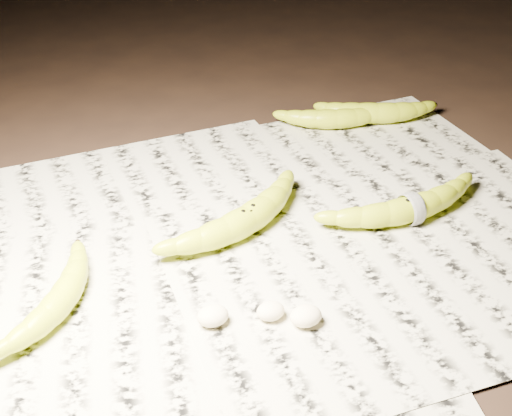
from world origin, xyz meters
name	(u,v)px	position (x,y,z in m)	size (l,w,h in m)	color
ground	(250,241)	(0.00, 0.00, 0.00)	(3.00, 3.00, 0.00)	black
newspaper_patch	(242,245)	(-0.01, -0.01, 0.00)	(0.90, 0.70, 0.01)	beige
banana_left_b	(61,297)	(-0.24, -0.05, 0.02)	(0.17, 0.05, 0.03)	#C5CF19
banana_center	(247,217)	(0.00, 0.01, 0.03)	(0.21, 0.06, 0.04)	#C5CF19
banana_taped	(411,206)	(0.21, -0.04, 0.03)	(0.21, 0.06, 0.04)	#C5CF19
banana_upper_a	(336,117)	(0.24, 0.23, 0.02)	(0.16, 0.05, 0.03)	#C5CF19
banana_upper_b	(377,111)	(0.31, 0.22, 0.03)	(0.17, 0.06, 0.03)	#C5CF19
measuring_tape	(411,206)	(0.21, -0.04, 0.03)	(0.04, 0.04, 0.00)	white
flesh_chunk_a	(213,313)	(-0.10, -0.13, 0.02)	(0.03, 0.03, 0.02)	#FFEEC5
flesh_chunk_b	(306,313)	(0.00, -0.17, 0.02)	(0.04, 0.03, 0.02)	#FFEEC5
flesh_chunk_c	(271,308)	(-0.04, -0.14, 0.02)	(0.03, 0.03, 0.02)	#FFEEC5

